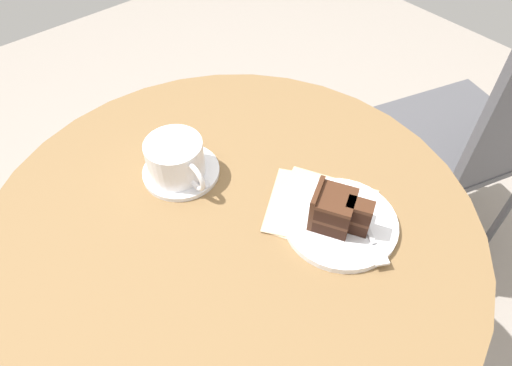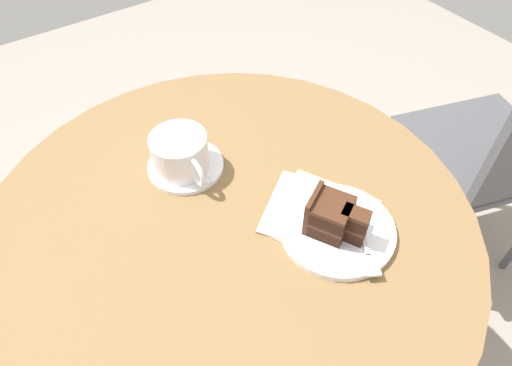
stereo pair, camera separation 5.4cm
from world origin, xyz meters
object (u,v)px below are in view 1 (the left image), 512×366
object	(u,v)px
cake_slice	(336,210)
napkin	(318,209)
saucer	(179,172)
fork	(370,234)
coffee_cup	(176,158)
cafe_chair	(489,132)
cake_plate	(340,222)
teaspoon	(202,174)

from	to	relation	value
cake_slice	napkin	size ratio (longest dim) A/B	0.45
saucer	fork	bearing A→B (deg)	25.24
coffee_cup	fork	size ratio (longest dim) A/B	0.98
cafe_chair	cake_plate	bearing A→B (deg)	20.40
napkin	cake_plate	bearing A→B (deg)	5.66
saucer	teaspoon	xyz separation A→B (m)	(0.03, 0.03, 0.01)
teaspoon	cafe_chair	size ratio (longest dim) A/B	0.10
coffee_cup	napkin	world-z (taller)	coffee_cup
cake_plate	napkin	distance (m)	0.05
coffee_cup	teaspoon	xyz separation A→B (m)	(0.03, 0.03, -0.03)
coffee_cup	napkin	size ratio (longest dim) A/B	0.61
saucer	cake_plate	xyz separation A→B (m)	(0.27, 0.14, 0.00)
saucer	cake_slice	world-z (taller)	cake_slice
cake_plate	teaspoon	bearing A→B (deg)	-154.42
coffee_cup	cake_slice	xyz separation A→B (m)	(0.27, 0.13, -0.00)
cake_plate	napkin	size ratio (longest dim) A/B	0.83
saucer	cake_slice	distance (m)	0.30
saucer	teaspoon	world-z (taller)	teaspoon
cake_slice	fork	size ratio (longest dim) A/B	0.73
cake_slice	napkin	bearing A→B (deg)	169.52
teaspoon	cake_slice	bearing A→B (deg)	47.35
teaspoon	cafe_chair	bearing A→B (deg)	99.53
saucer	teaspoon	distance (m)	0.04
coffee_cup	cake_slice	world-z (taller)	cake_slice
saucer	cake_slice	size ratio (longest dim) A/B	1.36
teaspoon	saucer	bearing A→B (deg)	-119.31
cake_plate	fork	bearing A→B (deg)	13.87
cake_plate	cake_slice	xyz separation A→B (m)	(-0.00, -0.01, 0.04)
cake_slice	cafe_chair	size ratio (longest dim) A/B	0.12
saucer	coffee_cup	distance (m)	0.04
saucer	cafe_chair	distance (m)	0.87
coffee_cup	cafe_chair	bearing A→B (deg)	73.97
coffee_cup	cake_plate	size ratio (longest dim) A/B	0.73
napkin	cafe_chair	distance (m)	0.71
saucer	coffee_cup	world-z (taller)	coffee_cup
cake_slice	cafe_chair	xyz separation A→B (m)	(-0.03, 0.68, -0.25)
cake_slice	fork	bearing A→B (deg)	24.38
coffee_cup	napkin	distance (m)	0.27
coffee_cup	cake_plate	bearing A→B (deg)	27.81
cake_slice	napkin	distance (m)	0.06
coffee_cup	cafe_chair	world-z (taller)	cafe_chair
coffee_cup	cake_plate	xyz separation A→B (m)	(0.27, 0.14, -0.04)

